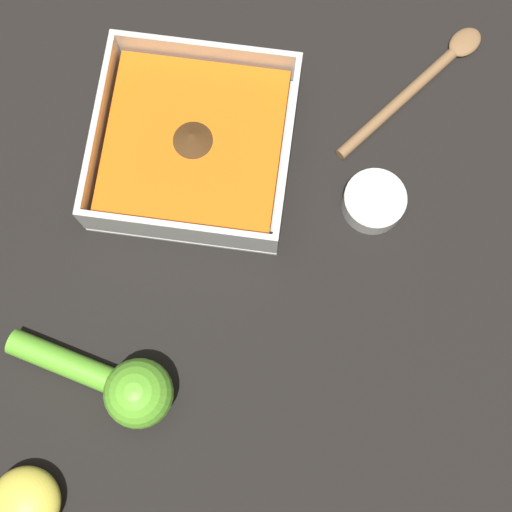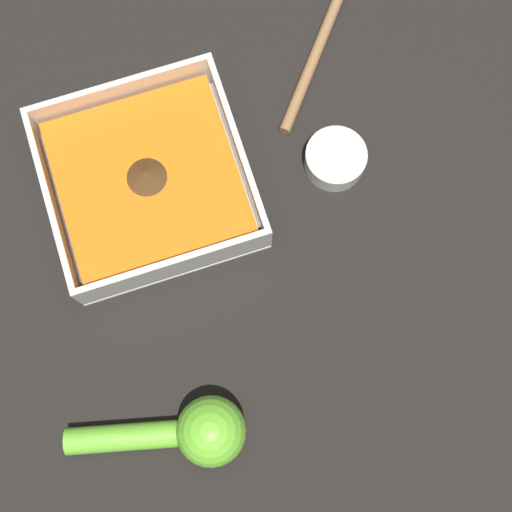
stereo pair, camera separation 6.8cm
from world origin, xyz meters
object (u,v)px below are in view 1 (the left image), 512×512
Objects in this scene: spice_bowl at (374,202)px; lemon_half at (25,503)px; wooden_spoon at (419,84)px; lemon_squeezer at (123,387)px; square_dish at (194,146)px.

spice_bowl is 0.96× the size of lemon_half.
lemon_squeezer is at bearing -176.12° from wooden_spoon.
spice_bowl is 0.36× the size of wooden_spoon.
square_dish reaches higher than spice_bowl.
lemon_squeezer is 2.59× the size of lemon_half.
lemon_squeezer is 0.13m from lemon_half.
wooden_spoon is (0.32, 0.46, -0.01)m from lemon_half.
lemon_half is (-0.10, -0.36, -0.00)m from square_dish.
lemon_squeezer is at bearing -135.06° from spice_bowl.
square_dish is 1.16× the size of lemon_squeezer.
spice_bowl is 0.14m from wooden_spoon.
square_dish reaches higher than lemon_half.
square_dish reaches higher than wooden_spoon.
spice_bowl is at bearing 48.86° from lemon_half.
lemon_squeezer is at bearing 57.74° from lemon_half.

